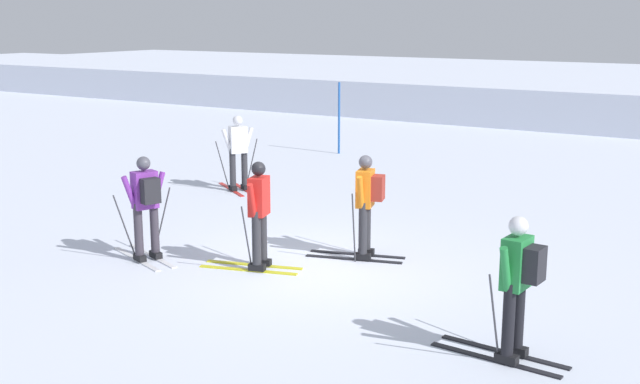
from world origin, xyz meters
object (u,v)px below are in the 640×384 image
Objects in this scene: skier_orange at (366,201)px; trail_marker_pole at (339,118)px; skier_red at (259,212)px; skier_green at (517,281)px; skier_white at (238,151)px; skier_purple at (146,203)px.

trail_marker_pole reaches higher than skier_orange.
skier_orange is 1.79m from skier_red.
skier_red is 1.00× the size of skier_green.
trail_marker_pole reaches higher than skier_red.
trail_marker_pole reaches higher than skier_white.
skier_white is (-3.81, 4.44, 0.00)m from skier_red.
trail_marker_pole is (-4.43, 9.96, 0.11)m from skier_red.
skier_green is 1.00× the size of skier_white.
skier_orange is at bearing -31.70° from skier_white.
skier_white is at bearing 111.88° from skier_purple.
skier_orange is at bearing 142.18° from skier_green.
skier_purple is 1.89m from skier_red.
skier_orange is 4.26m from skier_green.
skier_orange is 10.24m from trail_marker_pole.
trail_marker_pole is at bearing 123.01° from skier_orange.
skier_purple is 1.00× the size of skier_white.
skier_red is 10.91m from trail_marker_pole.
skier_orange is (2.93, 1.97, 0.00)m from skier_purple.
skier_purple is at bearing 174.21° from skier_green.
skier_purple is at bearing -161.64° from skier_red.
skier_green is at bearing -37.82° from skier_orange.
trail_marker_pole is at bearing 128.61° from skier_green.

